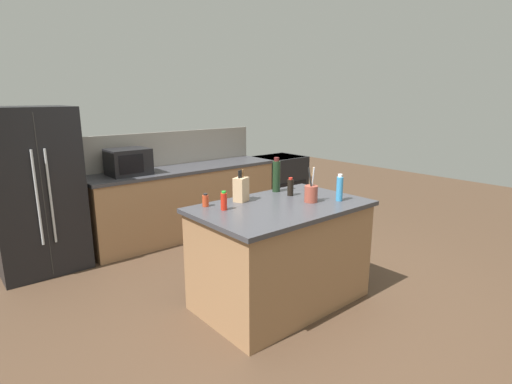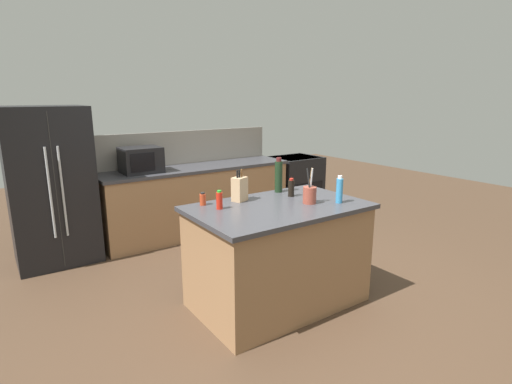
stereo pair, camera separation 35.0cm
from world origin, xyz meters
name	(u,v)px [view 2 (the right image)]	position (x,y,z in m)	size (l,w,h in m)	color
ground_plane	(277,302)	(0.00, 0.00, 0.00)	(14.00, 14.00, 0.00)	#473323
back_counter_run	(198,200)	(0.30, 2.20, 0.47)	(2.65, 0.66, 0.94)	#936B47
wall_backsplash	(186,147)	(0.30, 2.52, 1.17)	(2.61, 0.03, 0.46)	gray
kitchen_island	(278,255)	(0.00, 0.00, 0.47)	(1.54, 0.97, 0.94)	#936B47
refrigerator	(51,186)	(-1.50, 2.25, 0.89)	(0.87, 0.75, 1.77)	black
range_oven	(295,184)	(2.05, 2.20, 0.47)	(0.76, 0.65, 0.92)	black
microwave	(141,160)	(-0.47, 2.20, 1.10)	(0.48, 0.39, 0.32)	black
knife_block	(240,189)	(-0.20, 0.32, 1.05)	(0.16, 0.14, 0.29)	tan
utensil_crock	(310,194)	(0.27, -0.10, 1.02)	(0.12, 0.12, 0.32)	brown
dish_soap_bottle	(339,190)	(0.50, -0.24, 1.06)	(0.06, 0.06, 0.25)	#3384BC
hot_sauce_bottle	(219,200)	(-0.49, 0.19, 1.02)	(0.05, 0.05, 0.16)	red
soy_sauce_bottle	(291,188)	(0.29, 0.18, 1.02)	(0.06, 0.06, 0.18)	black
spice_jar_paprika	(203,199)	(-0.55, 0.38, 0.99)	(0.06, 0.06, 0.11)	#B73D1E
wine_bottle	(279,176)	(0.30, 0.40, 1.10)	(0.08, 0.08, 0.35)	black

